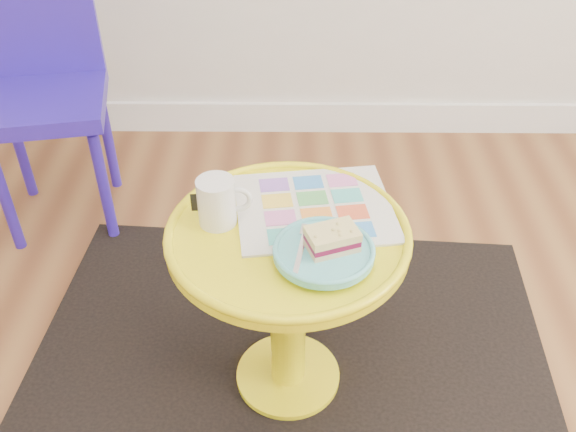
{
  "coord_description": "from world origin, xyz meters",
  "views": [
    {
      "loc": [
        -0.19,
        -0.21,
        1.3
      ],
      "look_at": [
        -0.2,
        0.79,
        0.51
      ],
      "focal_mm": 40.0,
      "sensor_mm": 36.0,
      "label": 1
    }
  ],
  "objects_px": {
    "side_table": "(288,279)",
    "newspaper": "(314,208)",
    "mug": "(218,201)",
    "chair": "(41,77)",
    "plate": "(324,252)"
  },
  "relations": [
    {
      "from": "newspaper",
      "to": "plate",
      "type": "xyz_separation_m",
      "value": [
        0.01,
        -0.16,
        0.02
      ]
    },
    {
      "from": "side_table",
      "to": "plate",
      "type": "bearing_deg",
      "value": -50.86
    },
    {
      "from": "side_table",
      "to": "chair",
      "type": "height_order",
      "value": "chair"
    },
    {
      "from": "plate",
      "to": "mug",
      "type": "bearing_deg",
      "value": 151.32
    },
    {
      "from": "side_table",
      "to": "mug",
      "type": "height_order",
      "value": "mug"
    },
    {
      "from": "newspaper",
      "to": "mug",
      "type": "xyz_separation_m",
      "value": [
        -0.2,
        -0.05,
        0.05
      ]
    },
    {
      "from": "mug",
      "to": "plate",
      "type": "xyz_separation_m",
      "value": [
        0.21,
        -0.12,
        -0.04
      ]
    },
    {
      "from": "side_table",
      "to": "newspaper",
      "type": "distance_m",
      "value": 0.16
    },
    {
      "from": "newspaper",
      "to": "mug",
      "type": "bearing_deg",
      "value": -174.69
    },
    {
      "from": "chair",
      "to": "plate",
      "type": "relative_size",
      "value": 4.13
    },
    {
      "from": "chair",
      "to": "newspaper",
      "type": "xyz_separation_m",
      "value": [
        0.78,
        -0.64,
        0.02
      ]
    },
    {
      "from": "side_table",
      "to": "plate",
      "type": "height_order",
      "value": "plate"
    },
    {
      "from": "side_table",
      "to": "newspaper",
      "type": "bearing_deg",
      "value": 54.09
    },
    {
      "from": "newspaper",
      "to": "mug",
      "type": "height_order",
      "value": "mug"
    },
    {
      "from": "chair",
      "to": "plate",
      "type": "bearing_deg",
      "value": -55.91
    }
  ]
}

